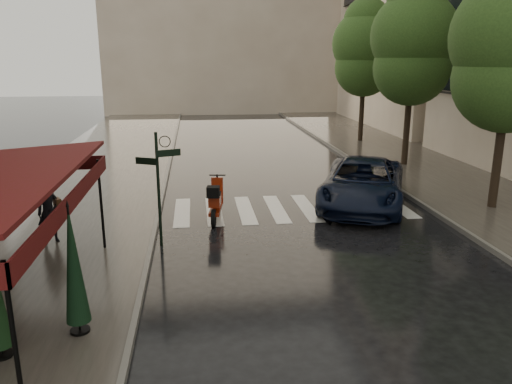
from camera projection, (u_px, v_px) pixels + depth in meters
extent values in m
plane|color=black|center=(209.00, 293.00, 10.82)|extent=(120.00, 120.00, 0.00)
cube|color=#38332D|center=(97.00, 173.00, 21.77)|extent=(6.00, 60.00, 0.12)
cube|color=#38332D|center=(419.00, 165.00, 23.51)|extent=(5.50, 60.00, 0.12)
cube|color=#595651|center=(168.00, 171.00, 22.13)|extent=(0.12, 60.00, 0.16)
cube|color=#595651|center=(362.00, 166.00, 23.17)|extent=(0.12, 60.00, 0.16)
cube|color=silver|center=(182.00, 212.00, 16.48)|extent=(0.50, 3.20, 0.01)
cube|color=silver|center=(214.00, 211.00, 16.61)|extent=(0.50, 3.20, 0.01)
cube|color=silver|center=(245.00, 210.00, 16.73)|extent=(0.50, 3.20, 0.01)
cube|color=silver|center=(276.00, 209.00, 16.85)|extent=(0.50, 3.20, 0.01)
cube|color=silver|center=(307.00, 208.00, 16.98)|extent=(0.50, 3.20, 0.01)
cube|color=silver|center=(337.00, 206.00, 17.10)|extent=(0.50, 3.20, 0.01)
cube|color=silver|center=(366.00, 205.00, 17.22)|extent=(0.50, 3.20, 0.01)
cube|color=silver|center=(395.00, 204.00, 17.35)|extent=(0.50, 3.20, 0.01)
cube|color=#47100A|center=(74.00, 199.00, 9.43)|extent=(0.04, 7.00, 0.35)
cylinder|color=black|center=(15.00, 343.00, 6.57)|extent=(0.07, 0.07, 2.35)
cylinder|color=black|center=(101.00, 204.00, 12.80)|extent=(0.07, 0.07, 2.35)
cylinder|color=black|center=(159.00, 191.00, 13.15)|extent=(0.08, 0.08, 3.10)
cube|color=black|center=(168.00, 153.00, 12.92)|extent=(0.62, 0.26, 0.18)
cube|color=black|center=(146.00, 161.00, 12.91)|extent=(0.56, 0.29, 0.18)
cube|color=tan|center=(226.00, 0.00, 44.98)|extent=(22.00, 6.00, 20.00)
cylinder|color=black|center=(500.00, 144.00, 16.15)|extent=(0.28, 0.28, 4.26)
sphere|color=#213E16|center=(508.00, 79.00, 15.62)|extent=(3.40, 3.40, 3.40)
cylinder|color=black|center=(408.00, 116.00, 22.82)|extent=(0.28, 0.28, 4.48)
sphere|color=#213E16|center=(411.00, 67.00, 22.26)|extent=(3.40, 3.40, 3.40)
sphere|color=#213E16|center=(414.00, 36.00, 21.90)|extent=(3.80, 3.80, 3.80)
sphere|color=#213E16|center=(416.00, 5.00, 21.57)|extent=(2.60, 2.60, 2.60)
cylinder|color=black|center=(362.00, 104.00, 29.57)|extent=(0.28, 0.28, 4.37)
sphere|color=#213E16|center=(364.00, 67.00, 29.02)|extent=(3.40, 3.40, 3.40)
sphere|color=#213E16|center=(365.00, 43.00, 28.67)|extent=(3.80, 3.80, 3.80)
sphere|color=#213E16|center=(367.00, 21.00, 28.35)|extent=(2.60, 2.60, 2.60)
imported|color=black|center=(49.00, 212.00, 13.28)|extent=(0.73, 0.66, 1.66)
imported|color=black|center=(44.00, 170.00, 12.98)|extent=(1.37, 1.37, 0.90)
cube|color=#482713|center=(58.00, 205.00, 13.39)|extent=(0.28, 0.33, 0.35)
cylinder|color=black|center=(214.00, 218.00, 14.97)|extent=(0.19, 0.56, 0.55)
cylinder|color=black|center=(218.00, 205.00, 16.35)|extent=(0.19, 0.56, 0.55)
cube|color=maroon|center=(216.00, 208.00, 15.67)|extent=(0.53, 1.52, 0.11)
cube|color=maroon|center=(215.00, 200.00, 15.30)|extent=(0.43, 0.67, 0.32)
cube|color=maroon|center=(217.00, 191.00, 16.05)|extent=(0.38, 0.19, 0.86)
cylinder|color=black|center=(217.00, 175.00, 16.04)|extent=(0.53, 0.12, 0.04)
cube|color=black|center=(213.00, 192.00, 14.79)|extent=(0.41, 0.39, 0.32)
imported|color=black|center=(363.00, 183.00, 17.05)|extent=(4.62, 6.29, 1.59)
cylinder|color=black|center=(80.00, 330.00, 9.06)|extent=(0.36, 0.36, 0.05)
cylinder|color=black|center=(74.00, 270.00, 8.75)|extent=(0.04, 0.04, 2.33)
cone|color=black|center=(73.00, 264.00, 8.72)|extent=(0.44, 0.44, 2.21)
cylinder|color=black|center=(3.00, 355.00, 8.32)|extent=(0.34, 0.34, 0.05)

